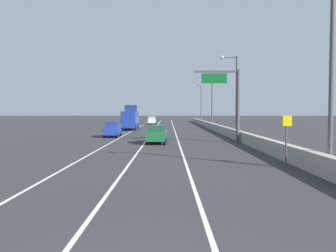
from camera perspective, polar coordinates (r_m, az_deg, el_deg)
ground_plane at (r=69.69m, az=-0.28°, el=-0.15°), size 320.00×320.00×0.00m
lane_stripe_left at (r=60.99m, az=-5.51°, el=-0.55°), size 0.16×130.00×0.00m
lane_stripe_center at (r=60.75m, az=-2.22°, el=-0.55°), size 0.16×130.00×0.00m
lane_stripe_right at (r=60.71m, az=1.08°, el=-0.55°), size 0.16×130.00×0.00m
jersey_barrier_right at (r=46.35m, az=9.71°, el=-0.87°), size 0.60×120.00×1.10m
overhead_sign_gantry at (r=35.64m, az=10.49°, el=4.83°), size 4.68×0.36×7.50m
speed_advisory_sign at (r=20.99m, az=19.19°, el=-1.74°), size 0.60×0.11×3.00m
lamp_post_right_near at (r=20.05m, az=25.02°, el=9.30°), size 2.14×0.44×9.94m
lamp_post_right_second at (r=42.32m, az=11.09°, el=5.80°), size 2.14×0.44×9.94m
lamp_post_right_third at (r=65.43m, az=7.19°, el=4.66°), size 2.14×0.44×9.94m
lamp_post_right_fourth at (r=88.70m, az=5.42°, el=4.11°), size 2.14×0.44×9.94m
car_white_0 at (r=84.03m, az=-2.65°, el=0.95°), size 1.98×4.79×1.88m
car_green_1 at (r=34.34m, az=-1.89°, el=-1.38°), size 2.01×4.27×1.86m
car_blue_2 at (r=43.34m, az=-9.23°, el=-0.52°), size 1.80×4.07×1.98m
box_truck at (r=59.91m, az=-6.29°, el=1.28°), size 2.58×7.94×4.31m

